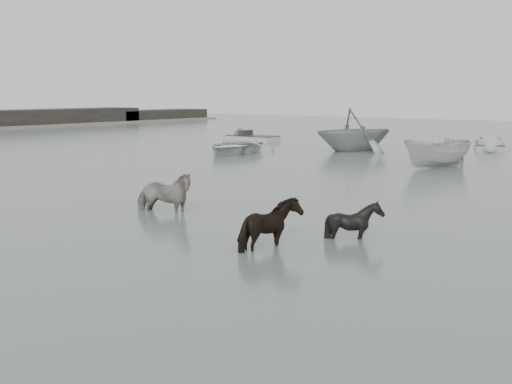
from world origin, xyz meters
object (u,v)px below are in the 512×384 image
Objects in this scene: pony_pinto at (163,186)px; pony_black at (354,213)px; pony_dark at (271,219)px; rowboat_lead at (234,144)px.

pony_black is at bearing -108.94° from pony_pinto.
pony_pinto is at bearing 55.36° from pony_dark.
pony_pinto is 18.27m from rowboat_lead.
rowboat_lead is (-9.92, 15.34, -0.26)m from pony_pinto.
rowboat_lead is at bearing 54.70° from pony_black.
pony_dark is at bearing -130.57° from pony_pinto.
pony_dark is 0.27× the size of rowboat_lead.
pony_black is at bearing -41.75° from pony_dark.
rowboat_lead is at bearing 10.51° from pony_pinto.
rowboat_lead is (-15.01, 17.01, -0.16)m from pony_dark.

